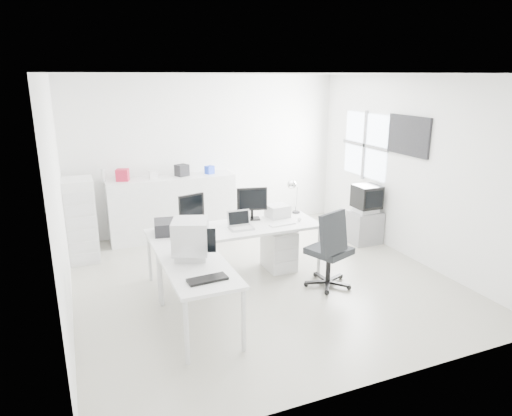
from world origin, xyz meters
name	(u,v)px	position (x,y,z in m)	size (l,w,h in m)	color
floor	(261,279)	(0.00, 0.00, 0.00)	(5.00, 5.00, 0.01)	silver
ceiling	(262,74)	(0.00, 0.00, 2.80)	(5.00, 5.00, 0.01)	white
back_wall	(208,154)	(0.00, 2.50, 1.40)	(5.00, 0.02, 2.80)	white
left_wall	(59,202)	(-2.50, 0.00, 1.40)	(0.02, 5.00, 2.80)	white
right_wall	(411,169)	(2.50, 0.00, 1.40)	(0.02, 5.00, 2.80)	white
window	(365,145)	(2.48, 1.20, 1.60)	(0.02, 1.20, 1.10)	white
wall_picture	(409,136)	(2.47, 0.10, 1.90)	(0.04, 0.90, 0.60)	black
main_desk	(236,252)	(-0.30, 0.22, 0.38)	(2.40, 0.80, 0.75)	silver
side_desk	(198,297)	(-1.15, -0.88, 0.38)	(0.70, 1.40, 0.75)	silver
drawer_pedestal	(279,249)	(0.40, 0.27, 0.30)	(0.40, 0.50, 0.60)	silver
inkjet_printer	(173,227)	(-1.15, 0.32, 0.84)	(0.49, 0.38, 0.17)	black
lcd_monitor_small	(192,210)	(-0.85, 0.47, 0.99)	(0.38, 0.22, 0.48)	black
lcd_monitor_large	(252,204)	(0.05, 0.47, 0.98)	(0.44, 0.18, 0.46)	black
laptop	(241,221)	(-0.25, 0.12, 0.87)	(0.36, 0.37, 0.24)	#B7B7BA
white_keyboard	(282,224)	(0.35, 0.07, 0.76)	(0.38, 0.12, 0.02)	silver
white_mouse	(299,219)	(0.65, 0.12, 0.78)	(0.06, 0.06, 0.06)	silver
laser_printer	(278,211)	(0.45, 0.44, 0.84)	(0.31, 0.27, 0.18)	silver
desk_lamp	(296,198)	(0.80, 0.52, 0.99)	(0.16, 0.16, 0.48)	silver
crt_monitor	(191,238)	(-1.15, -0.63, 1.00)	(0.43, 0.43, 0.50)	#B7B7BA
black_keyboard	(207,279)	(-1.15, -1.28, 0.76)	(0.41, 0.17, 0.03)	black
office_chair	(329,247)	(0.77, -0.52, 0.56)	(0.65, 0.65, 1.13)	#232528
tv_cabinet	(365,227)	(2.22, 0.69, 0.28)	(0.51, 0.41, 0.55)	slate
crt_tv	(367,199)	(2.22, 0.69, 0.78)	(0.50, 0.48, 0.45)	black
sideboard	(172,207)	(-0.75, 2.24, 0.55)	(2.19, 0.55, 1.09)	silver
clutter_box_a	(123,175)	(-1.55, 2.24, 1.19)	(0.20, 0.17, 0.20)	#AB1832
clutter_box_b	(153,175)	(-1.05, 2.24, 1.16)	(0.13, 0.11, 0.13)	silver
clutter_box_c	(182,170)	(-0.55, 2.24, 1.19)	(0.20, 0.18, 0.20)	black
clutter_box_d	(210,170)	(-0.05, 2.24, 1.16)	(0.14, 0.12, 0.14)	blue
clutter_bottle	(103,175)	(-1.85, 2.28, 1.20)	(0.07, 0.07, 0.22)	silver
filing_cabinet	(81,220)	(-2.28, 1.72, 0.65)	(0.45, 0.54, 1.29)	silver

